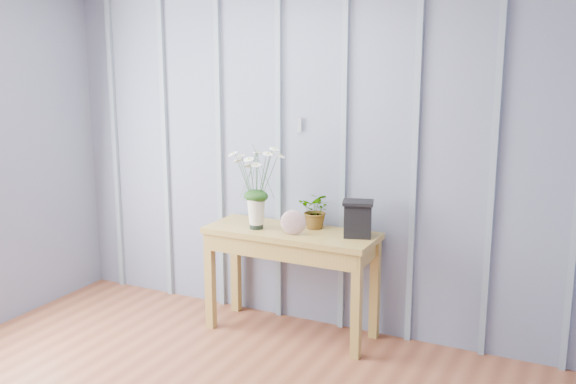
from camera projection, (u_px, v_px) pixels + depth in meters
The scene contains 6 objects.
room_shell at pixel (204, 47), 3.41m from camera, with size 4.00×4.50×2.50m.
sideboard at pixel (291, 246), 4.66m from camera, with size 1.20×0.45×0.75m.
daisy_vase at pixel (256, 176), 4.60m from camera, with size 0.42×0.32×0.60m.
spider_plant at pixel (317, 210), 4.66m from camera, with size 0.23×0.20×0.26m, color #12380F.
felt_disc_vessel at pixel (293, 222), 4.50m from camera, with size 0.17×0.05×0.17m, color #824457.
carved_box at pixel (358, 218), 4.45m from camera, with size 0.24×0.21×0.24m.
Camera 1 is at (1.93, -2.03, 2.00)m, focal length 42.00 mm.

